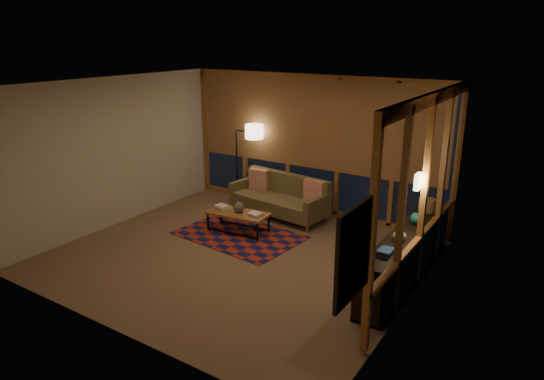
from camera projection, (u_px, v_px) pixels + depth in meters
The scene contains 21 objects.
floor at pixel (239, 255), 7.81m from camera, with size 5.50×5.00×0.01m, color #8D7151.
ceiling at pixel (236, 85), 6.99m from camera, with size 5.50×5.00×0.01m, color silver.
walls at pixel (238, 174), 7.40m from camera, with size 5.51×5.01×2.70m.
window_wall_back at pixel (313, 145), 9.35m from camera, with size 5.30×0.16×2.60m, color #995D22, non-canonical shape.
window_wall_right at pixel (425, 194), 6.50m from camera, with size 0.16×3.70×2.60m, color #995D22, non-canonical shape.
wall_art at pixel (353, 253), 4.49m from camera, with size 0.06×0.74×0.94m, color red, non-canonical shape.
wall_sconce at pixel (418, 181), 6.35m from camera, with size 0.12×0.18×0.22m, color #FFEBB8, non-canonical shape.
sofa at pixel (279, 197), 9.36m from camera, with size 1.93×0.78×0.79m, color olive, non-canonical shape.
pillow_left at pixel (259, 179), 9.81m from camera, with size 0.41×0.14×0.41m, color red, non-canonical shape.
pillow_right at pixel (315, 191), 9.04m from camera, with size 0.43×0.14×0.43m, color red, non-canonical shape.
area_rug at pixel (239, 235), 8.57m from camera, with size 2.11×1.41×0.01m, color #A02A19.
coffee_table at pixel (238, 222), 8.68m from camera, with size 1.11×0.51×0.37m, color #995D22, non-canonical shape.
book_stack_a at pixel (222, 207), 8.80m from camera, with size 0.23×0.18×0.07m, color white, non-canonical shape.
book_stack_b at pixel (255, 214), 8.48m from camera, with size 0.24×0.19×0.05m, color white, non-canonical shape.
ceramic_pot at pixel (239, 207), 8.61m from camera, with size 0.19×0.19×0.19m, color black.
floor_lamp at pixel (237, 164), 10.03m from camera, with size 0.56×0.37×1.69m, color black, non-canonical shape.
bookshelf at pixel (407, 254), 6.97m from camera, with size 0.40×2.97×0.74m, color black, non-canonical shape.
basket at pixel (427, 205), 7.59m from camera, with size 0.26×0.26×0.20m, color #A3724E.
teal_bowl at pixel (416, 218), 7.08m from camera, with size 0.17×0.17×0.17m, color #18716F.
vase at pixel (400, 234), 6.50m from camera, with size 0.18×0.18×0.18m, color tan.
shelf_book_stack at pixel (386, 252), 6.09m from camera, with size 0.17×0.24×0.07m, color white, non-canonical shape.
Camera 1 is at (4.30, -5.70, 3.38)m, focal length 32.00 mm.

